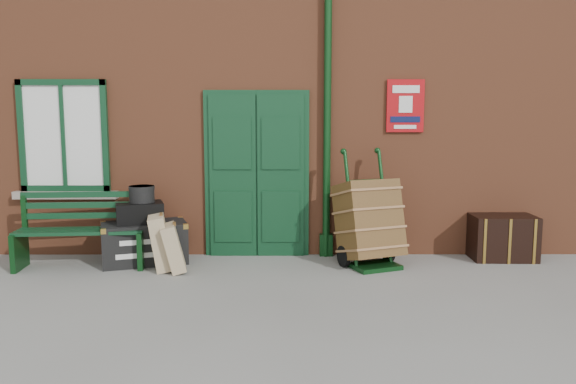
{
  "coord_description": "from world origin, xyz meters",
  "views": [
    {
      "loc": [
        0.11,
        -6.13,
        1.9
      ],
      "look_at": [
        0.12,
        0.6,
        1.0
      ],
      "focal_mm": 35.0,
      "sensor_mm": 36.0,
      "label": 1
    }
  ],
  "objects_px": {
    "houdini_trunk": "(144,243)",
    "dark_trunk": "(502,237)",
    "bench": "(82,228)",
    "porter_trolley": "(369,222)"
  },
  "relations": [
    {
      "from": "houdini_trunk",
      "to": "dark_trunk",
      "type": "distance_m",
      "value": 4.77
    },
    {
      "from": "bench",
      "to": "houdini_trunk",
      "type": "xyz_separation_m",
      "value": [
        0.74,
        0.18,
        -0.23
      ]
    },
    {
      "from": "dark_trunk",
      "to": "bench",
      "type": "bearing_deg",
      "value": -174.87
    },
    {
      "from": "bench",
      "to": "dark_trunk",
      "type": "xyz_separation_m",
      "value": [
        5.51,
        0.36,
        -0.2
      ]
    },
    {
      "from": "bench",
      "to": "dark_trunk",
      "type": "relative_size",
      "value": 1.96
    },
    {
      "from": "bench",
      "to": "dark_trunk",
      "type": "height_order",
      "value": "bench"
    },
    {
      "from": "bench",
      "to": "porter_trolley",
      "type": "xyz_separation_m",
      "value": [
        3.66,
        0.04,
        0.07
      ]
    },
    {
      "from": "houdini_trunk",
      "to": "porter_trolley",
      "type": "distance_m",
      "value": 2.94
    },
    {
      "from": "porter_trolley",
      "to": "dark_trunk",
      "type": "xyz_separation_m",
      "value": [
        1.85,
        0.32,
        -0.27
      ]
    },
    {
      "from": "bench",
      "to": "dark_trunk",
      "type": "bearing_deg",
      "value": -0.82
    }
  ]
}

